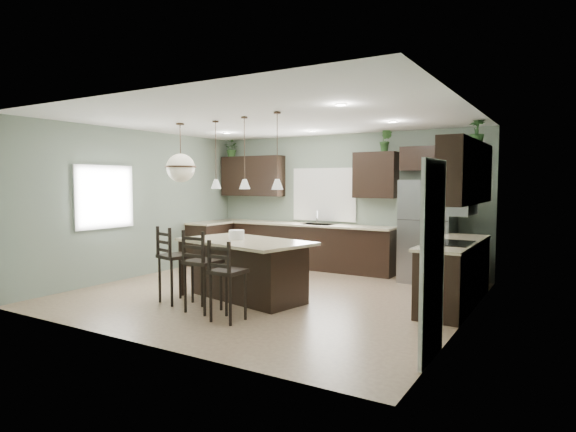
# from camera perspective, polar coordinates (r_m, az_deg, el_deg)

# --- Properties ---
(ground) EXTENTS (6.00, 6.00, 0.00)m
(ground) POSITION_cam_1_polar(r_m,az_deg,el_deg) (7.88, -2.15, -9.25)
(ground) COLOR #9E8466
(ground) RESTS_ON ground
(pantry_door) EXTENTS (0.04, 0.82, 2.04)m
(pantry_door) POSITION_cam_1_polar(r_m,az_deg,el_deg) (5.09, 16.77, -5.07)
(pantry_door) COLOR white
(pantry_door) RESTS_ON ground
(window_back) EXTENTS (1.35, 0.02, 1.00)m
(window_back) POSITION_cam_1_polar(r_m,az_deg,el_deg) (10.25, 4.33, 2.55)
(window_back) COLOR white
(window_back) RESTS_ON room_shell
(window_left) EXTENTS (0.02, 1.10, 1.00)m
(window_left) POSITION_cam_1_polar(r_m,az_deg,el_deg) (9.12, -20.97, 2.12)
(window_left) COLOR white
(window_left) RESTS_ON room_shell
(left_return_cabs) EXTENTS (0.60, 0.90, 0.90)m
(left_return_cabs) POSITION_cam_1_polar(r_m,az_deg,el_deg) (10.74, -9.30, -3.31)
(left_return_cabs) COLOR black
(left_return_cabs) RESTS_ON ground
(left_return_countertop) EXTENTS (0.66, 0.96, 0.04)m
(left_return_countertop) POSITION_cam_1_polar(r_m,az_deg,el_deg) (10.68, -9.24, -0.81)
(left_return_countertop) COLOR beige
(left_return_countertop) RESTS_ON left_return_cabs
(back_lower_cabs) EXTENTS (4.20, 0.60, 0.90)m
(back_lower_cabs) POSITION_cam_1_polar(r_m,az_deg,el_deg) (10.30, 1.34, -3.57)
(back_lower_cabs) COLOR black
(back_lower_cabs) RESTS_ON ground
(back_countertop) EXTENTS (4.20, 0.66, 0.04)m
(back_countertop) POSITION_cam_1_polar(r_m,az_deg,el_deg) (10.23, 1.29, -0.97)
(back_countertop) COLOR beige
(back_countertop) RESTS_ON back_lower_cabs
(sink_inset) EXTENTS (0.70, 0.45, 0.01)m
(sink_inset) POSITION_cam_1_polar(r_m,az_deg,el_deg) (10.01, 3.52, -1.00)
(sink_inset) COLOR gray
(sink_inset) RESTS_ON back_countertop
(faucet) EXTENTS (0.02, 0.02, 0.28)m
(faucet) POSITION_cam_1_polar(r_m,az_deg,el_deg) (9.98, 3.45, -0.18)
(faucet) COLOR silver
(faucet) RESTS_ON back_countertop
(back_upper_left) EXTENTS (1.55, 0.34, 0.90)m
(back_upper_left) POSITION_cam_1_polar(r_m,az_deg,el_deg) (11.02, -4.22, 4.74)
(back_upper_left) COLOR black
(back_upper_left) RESTS_ON room_shell
(back_upper_right) EXTENTS (0.85, 0.34, 0.90)m
(back_upper_right) POSITION_cam_1_polar(r_m,az_deg,el_deg) (9.62, 10.34, 4.79)
(back_upper_right) COLOR black
(back_upper_right) RESTS_ON room_shell
(fridge_header) EXTENTS (1.05, 0.34, 0.45)m
(fridge_header) POSITION_cam_1_polar(r_m,az_deg,el_deg) (9.32, 16.46, 6.57)
(fridge_header) COLOR black
(fridge_header) RESTS_ON room_shell
(right_lower_cabs) EXTENTS (0.60, 2.35, 0.90)m
(right_lower_cabs) POSITION_cam_1_polar(r_m,az_deg,el_deg) (7.57, 19.19, -6.54)
(right_lower_cabs) COLOR black
(right_lower_cabs) RESTS_ON ground
(right_countertop) EXTENTS (0.66, 2.35, 0.04)m
(right_countertop) POSITION_cam_1_polar(r_m,az_deg,el_deg) (7.51, 19.13, -3.00)
(right_countertop) COLOR beige
(right_countertop) RESTS_ON right_lower_cabs
(cooktop) EXTENTS (0.58, 0.75, 0.02)m
(cooktop) POSITION_cam_1_polar(r_m,az_deg,el_deg) (7.24, 18.68, -3.05)
(cooktop) COLOR black
(cooktop) RESTS_ON right_countertop
(wall_oven_front) EXTENTS (0.01, 0.72, 0.60)m
(wall_oven_front) POSITION_cam_1_polar(r_m,az_deg,el_deg) (7.38, 16.42, -6.76)
(wall_oven_front) COLOR gray
(wall_oven_front) RESTS_ON right_lower_cabs
(right_upper_cabs) EXTENTS (0.34, 2.35, 0.90)m
(right_upper_cabs) POSITION_cam_1_polar(r_m,az_deg,el_deg) (7.43, 20.45, 4.86)
(right_upper_cabs) COLOR black
(right_upper_cabs) RESTS_ON room_shell
(microwave) EXTENTS (0.40, 0.75, 0.40)m
(microwave) POSITION_cam_1_polar(r_m,az_deg,el_deg) (7.17, 19.57, 1.72)
(microwave) COLOR gray
(microwave) RESTS_ON right_upper_cabs
(refrigerator) EXTENTS (0.90, 0.74, 1.85)m
(refrigerator) POSITION_cam_1_polar(r_m,az_deg,el_deg) (9.04, 16.21, -1.76)
(refrigerator) COLOR gray
(refrigerator) RESTS_ON ground
(kitchen_island) EXTENTS (2.26, 1.59, 0.92)m
(kitchen_island) POSITION_cam_1_polar(r_m,az_deg,el_deg) (7.46, -5.09, -6.39)
(kitchen_island) COLOR black
(kitchen_island) RESTS_ON ground
(serving_dish) EXTENTS (0.24, 0.24, 0.14)m
(serving_dish) POSITION_cam_1_polar(r_m,az_deg,el_deg) (7.54, -6.12, -2.20)
(serving_dish) COLOR white
(serving_dish) RESTS_ON kitchen_island
(bar_stool_left) EXTENTS (0.53, 0.53, 1.16)m
(bar_stool_left) POSITION_cam_1_polar(r_m,az_deg,el_deg) (7.42, -13.16, -5.63)
(bar_stool_left) COLOR black
(bar_stool_left) RESTS_ON ground
(bar_stool_center) EXTENTS (0.43, 0.43, 1.16)m
(bar_stool_center) POSITION_cam_1_polar(r_m,az_deg,el_deg) (6.84, -10.04, -6.42)
(bar_stool_center) COLOR black
(bar_stool_center) RESTS_ON ground
(bar_stool_right) EXTENTS (0.40, 0.40, 1.07)m
(bar_stool_right) POSITION_cam_1_polar(r_m,az_deg,el_deg) (6.34, -7.12, -7.59)
(bar_stool_right) COLOR black
(bar_stool_right) RESTS_ON ground
(pendant_left) EXTENTS (0.17, 0.17, 1.10)m
(pendant_left) POSITION_cam_1_polar(r_m,az_deg,el_deg) (7.89, -8.55, 7.18)
(pendant_left) COLOR silver
(pendant_left) RESTS_ON room_shell
(pendant_center) EXTENTS (0.17, 0.17, 1.10)m
(pendant_center) POSITION_cam_1_polar(r_m,az_deg,el_deg) (7.36, -5.18, 7.44)
(pendant_center) COLOR silver
(pendant_center) RESTS_ON room_shell
(pendant_right) EXTENTS (0.17, 0.17, 1.10)m
(pendant_right) POSITION_cam_1_polar(r_m,az_deg,el_deg) (6.85, -1.29, 7.71)
(pendant_right) COLOR white
(pendant_right) RESTS_ON room_shell
(chandelier) EXTENTS (0.52, 0.52, 0.99)m
(chandelier) POSITION_cam_1_polar(r_m,az_deg,el_deg) (8.34, -12.63, 7.33)
(chandelier) COLOR beige
(chandelier) RESTS_ON room_shell
(plant_back_left) EXTENTS (0.38, 0.34, 0.38)m
(plant_back_left) POSITION_cam_1_polar(r_m,az_deg,el_deg) (11.35, -6.64, 7.94)
(plant_back_left) COLOR #2C5123
(plant_back_left) RESTS_ON back_upper_left
(plant_back_right) EXTENTS (0.25, 0.20, 0.43)m
(plant_back_right) POSITION_cam_1_polar(r_m,az_deg,el_deg) (9.56, 11.50, 8.77)
(plant_back_right) COLOR #2B5224
(plant_back_right) RESTS_ON back_upper_right
(plant_right_wall) EXTENTS (0.26, 0.26, 0.43)m
(plant_right_wall) POSITION_cam_1_polar(r_m,az_deg,el_deg) (8.34, 21.48, 9.27)
(plant_right_wall) COLOR #23481F
(plant_right_wall) RESTS_ON right_upper_cabs
(room_shell) EXTENTS (6.00, 6.00, 6.00)m
(room_shell) POSITION_cam_1_polar(r_m,az_deg,el_deg) (7.67, -2.18, 3.19)
(room_shell) COLOR slate
(room_shell) RESTS_ON ground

